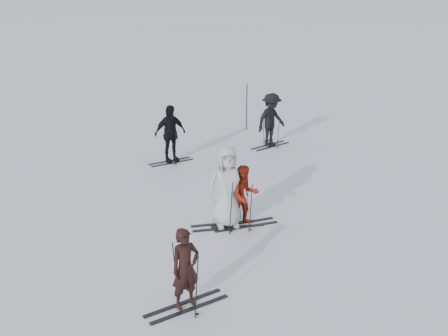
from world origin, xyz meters
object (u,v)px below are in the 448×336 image
at_px(skier_uphill_left, 170,135).
at_px(skier_grey, 227,188).
at_px(skier_near_dark, 185,270).
at_px(skier_uphill_far, 271,120).
at_px(piste_marker, 247,107).
at_px(skier_red, 245,197).

bearing_deg(skier_uphill_left, skier_grey, -101.90).
distance_m(skier_near_dark, skier_uphill_far, 10.50).
height_order(skier_grey, skier_uphill_left, skier_grey).
bearing_deg(skier_uphill_left, skier_uphill_far, -3.90).
distance_m(skier_uphill_left, skier_uphill_far, 3.84).
height_order(skier_grey, skier_uphill_far, skier_grey).
bearing_deg(skier_near_dark, skier_uphill_left, 62.68).
height_order(skier_grey, piste_marker, skier_grey).
bearing_deg(skier_red, skier_grey, 167.65).
height_order(skier_uphill_far, piste_marker, skier_uphill_far).
relative_size(skier_uphill_far, piste_marker, 1.05).
xyz_separation_m(skier_grey, piste_marker, (-4.49, 7.92, -0.10)).
bearing_deg(piste_marker, skier_near_dark, -62.52).
distance_m(skier_near_dark, skier_uphill_left, 8.48).
distance_m(skier_near_dark, skier_grey, 3.59).
distance_m(skier_near_dark, skier_red, 3.75).
bearing_deg(skier_near_dark, skier_uphill_far, 42.73).
xyz_separation_m(skier_near_dark, skier_red, (-1.04, 3.60, -0.02)).
xyz_separation_m(skier_near_dark, skier_grey, (-1.36, 3.32, 0.23)).
xyz_separation_m(skier_red, piste_marker, (-4.80, 7.64, 0.15)).
xyz_separation_m(skier_grey, skier_uphill_far, (-2.53, 6.43, -0.06)).
relative_size(skier_near_dark, piste_marker, 0.86).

